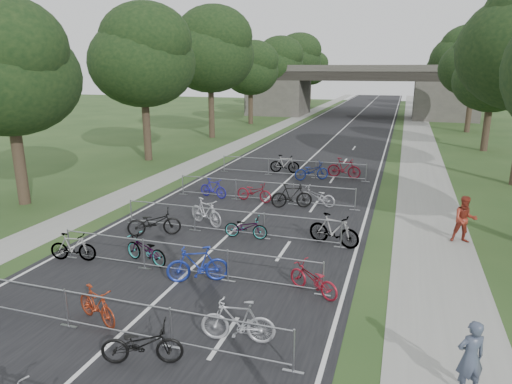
% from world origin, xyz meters
% --- Properties ---
extents(road, '(11.00, 140.00, 0.01)m').
position_xyz_m(road, '(0.00, 50.00, 0.01)').
color(road, black).
rests_on(road, ground).
extents(sidewalk_right, '(3.00, 140.00, 0.01)m').
position_xyz_m(sidewalk_right, '(8.00, 50.00, 0.01)').
color(sidewalk_right, gray).
rests_on(sidewalk_right, ground).
extents(sidewalk_left, '(2.00, 140.00, 0.01)m').
position_xyz_m(sidewalk_left, '(-7.50, 50.00, 0.01)').
color(sidewalk_left, gray).
rests_on(sidewalk_left, ground).
extents(lane_markings, '(0.12, 140.00, 0.00)m').
position_xyz_m(lane_markings, '(0.00, 50.00, 0.00)').
color(lane_markings, silver).
rests_on(lane_markings, ground).
extents(overpass_bridge, '(31.00, 8.00, 7.05)m').
position_xyz_m(overpass_bridge, '(0.00, 65.00, 3.53)').
color(overpass_bridge, '#45433D').
rests_on(overpass_bridge, ground).
extents(tree_left_0, '(6.72, 6.72, 10.25)m').
position_xyz_m(tree_left_0, '(-11.39, 15.93, 6.49)').
color(tree_left_0, '#33261C').
rests_on(tree_left_0, ground).
extents(tree_left_1, '(7.56, 7.56, 11.53)m').
position_xyz_m(tree_left_1, '(-11.39, 27.93, 7.30)').
color(tree_left_1, '#33261C').
rests_on(tree_left_1, ground).
extents(tree_left_2, '(8.40, 8.40, 12.81)m').
position_xyz_m(tree_left_2, '(-11.39, 39.93, 8.12)').
color(tree_left_2, '#33261C').
rests_on(tree_left_2, ground).
extents(tree_right_2, '(6.16, 6.16, 9.39)m').
position_xyz_m(tree_right_2, '(13.11, 39.93, 5.95)').
color(tree_right_2, '#33261C').
rests_on(tree_right_2, ground).
extents(tree_left_3, '(6.72, 6.72, 10.25)m').
position_xyz_m(tree_left_3, '(-11.39, 51.93, 6.49)').
color(tree_left_3, '#33261C').
rests_on(tree_left_3, ground).
extents(tree_right_3, '(7.17, 7.17, 10.93)m').
position_xyz_m(tree_right_3, '(13.11, 51.93, 6.92)').
color(tree_right_3, '#33261C').
rests_on(tree_right_3, ground).
extents(tree_left_4, '(7.56, 7.56, 11.53)m').
position_xyz_m(tree_left_4, '(-11.39, 63.93, 7.30)').
color(tree_left_4, '#33261C').
rests_on(tree_left_4, ground).
extents(tree_right_4, '(8.18, 8.18, 12.47)m').
position_xyz_m(tree_right_4, '(13.11, 63.93, 7.90)').
color(tree_right_4, '#33261C').
rests_on(tree_right_4, ground).
extents(tree_left_5, '(8.40, 8.40, 12.81)m').
position_xyz_m(tree_left_5, '(-11.39, 75.93, 8.12)').
color(tree_left_5, '#33261C').
rests_on(tree_left_5, ground).
extents(tree_right_5, '(6.16, 6.16, 9.39)m').
position_xyz_m(tree_right_5, '(13.11, 75.93, 5.95)').
color(tree_right_5, '#33261C').
rests_on(tree_right_5, ground).
extents(tree_left_6, '(6.72, 6.72, 10.25)m').
position_xyz_m(tree_left_6, '(-11.39, 87.93, 6.49)').
color(tree_left_6, '#33261C').
rests_on(tree_left_6, ground).
extents(tree_right_6, '(7.17, 7.17, 10.93)m').
position_xyz_m(tree_right_6, '(13.11, 87.93, 6.92)').
color(tree_right_6, '#33261C').
rests_on(tree_right_6, ground).
extents(barrier_row_2, '(9.70, 0.08, 1.10)m').
position_xyz_m(barrier_row_2, '(0.00, 7.20, 0.55)').
color(barrier_row_2, gray).
rests_on(barrier_row_2, ground).
extents(barrier_row_3, '(9.70, 0.08, 1.10)m').
position_xyz_m(barrier_row_3, '(0.00, 11.00, 0.55)').
color(barrier_row_3, gray).
rests_on(barrier_row_3, ground).
extents(barrier_row_4, '(9.70, 0.08, 1.10)m').
position_xyz_m(barrier_row_4, '(0.00, 15.00, 0.55)').
color(barrier_row_4, gray).
rests_on(barrier_row_4, ground).
extents(barrier_row_5, '(9.70, 0.08, 1.10)m').
position_xyz_m(barrier_row_5, '(0.00, 20.00, 0.55)').
color(barrier_row_5, gray).
rests_on(barrier_row_5, ground).
extents(barrier_row_6, '(9.70, 0.08, 1.10)m').
position_xyz_m(barrier_row_6, '(0.00, 26.00, 0.55)').
color(barrier_row_6, gray).
rests_on(barrier_row_6, ground).
extents(bike_9, '(1.76, 1.09, 1.02)m').
position_xyz_m(bike_9, '(-0.92, 7.62, 0.51)').
color(bike_9, maroon).
rests_on(bike_9, ground).
extents(bike_10, '(2.02, 1.25, 1.00)m').
position_xyz_m(bike_10, '(1.19, 6.45, 0.50)').
color(bike_10, black).
rests_on(bike_10, ground).
extents(bike_11, '(1.97, 0.83, 1.15)m').
position_xyz_m(bike_11, '(3.00, 7.94, 0.57)').
color(bike_11, '#B4B6BD').
rests_on(bike_11, ground).
extents(bike_12, '(1.76, 0.80, 1.02)m').
position_xyz_m(bike_12, '(-4.30, 10.84, 0.51)').
color(bike_12, gray).
rests_on(bike_12, ground).
extents(bike_13, '(2.02, 1.17, 1.00)m').
position_xyz_m(bike_13, '(-1.73, 11.43, 0.50)').
color(bike_13, gray).
rests_on(bike_13, ground).
extents(bike_14, '(2.05, 1.35, 1.20)m').
position_xyz_m(bike_14, '(0.63, 10.67, 0.60)').
color(bike_14, navy).
rests_on(bike_14, ground).
extents(bike_15, '(1.91, 1.44, 0.96)m').
position_xyz_m(bike_15, '(4.30, 10.99, 0.48)').
color(bike_15, maroon).
rests_on(bike_15, ground).
extents(bike_16, '(2.26, 1.67, 1.13)m').
position_xyz_m(bike_16, '(-2.85, 13.96, 0.57)').
color(bike_16, black).
rests_on(bike_16, ground).
extents(bike_17, '(2.02, 1.37, 1.19)m').
position_xyz_m(bike_17, '(-1.37, 15.81, 0.59)').
color(bike_17, '#B4B4BC').
rests_on(bike_17, ground).
extents(bike_18, '(1.81, 0.73, 0.93)m').
position_xyz_m(bike_18, '(0.82, 14.84, 0.47)').
color(bike_18, gray).
rests_on(bike_18, ground).
extents(bike_19, '(2.17, 1.16, 1.26)m').
position_xyz_m(bike_19, '(4.30, 15.13, 0.63)').
color(bike_19, gray).
rests_on(bike_19, ground).
extents(bike_20, '(1.76, 0.88, 1.02)m').
position_xyz_m(bike_20, '(-2.80, 19.96, 0.51)').
color(bike_20, '#1F1B98').
rests_on(bike_20, ground).
extents(bike_21, '(2.03, 0.97, 1.02)m').
position_xyz_m(bike_21, '(-0.50, 19.93, 0.51)').
color(bike_21, maroon).
rests_on(bike_21, ground).
extents(bike_22, '(2.09, 1.22, 1.21)m').
position_xyz_m(bike_22, '(1.58, 19.46, 0.60)').
color(bike_22, black).
rests_on(bike_22, ground).
extents(bike_23, '(1.97, 1.01, 0.99)m').
position_xyz_m(bike_23, '(2.71, 20.14, 0.49)').
color(bike_23, '#AFAFB7').
rests_on(bike_23, ground).
extents(bike_25, '(1.99, 0.71, 1.17)m').
position_xyz_m(bike_25, '(-0.68, 26.87, 0.59)').
color(bike_25, gray).
rests_on(bike_25, ground).
extents(bike_26, '(2.23, 1.72, 1.13)m').
position_xyz_m(bike_26, '(1.38, 25.45, 0.56)').
color(bike_26, navy).
rests_on(bike_26, ground).
extents(bike_27, '(2.15, 0.83, 1.26)m').
position_xyz_m(bike_27, '(3.20, 26.58, 0.63)').
color(bike_27, maroon).
rests_on(bike_27, ground).
extents(pedestrian_a, '(0.73, 0.62, 1.69)m').
position_xyz_m(pedestrian_a, '(8.24, 7.69, 0.84)').
color(pedestrian_a, '#3A4357').
rests_on(pedestrian_a, ground).
extents(pedestrian_b, '(1.00, 0.83, 1.87)m').
position_xyz_m(pedestrian_b, '(9.09, 17.05, 0.94)').
color(pedestrian_b, maroon).
rests_on(pedestrian_b, ground).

